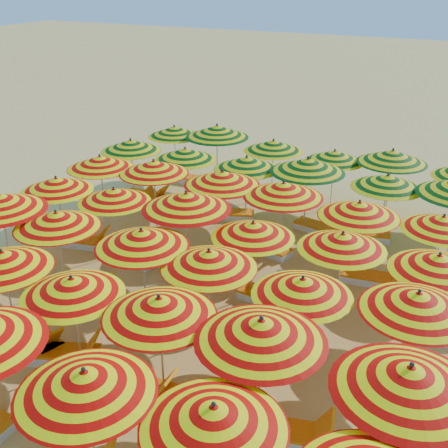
{
  "coord_description": "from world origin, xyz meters",
  "views": [
    {
      "loc": [
        6.06,
        -11.86,
        7.98
      ],
      "look_at": [
        0.0,
        0.5,
        1.6
      ],
      "focal_mm": 45.0,
      "sensor_mm": 36.0,
      "label": 1
    }
  ],
  "objects": [
    {
      "name": "lounger_14",
      "position": [
        0.52,
        2.36,
        0.15
      ],
      "size": [
        1.82,
        0.99,
        0.69
      ],
      "rotation": [
        0.0,
        0.0,
        -0.25
      ],
      "color": "white",
      "rests_on": "ground"
    },
    {
      "name": "beachgoer_a",
      "position": [
        2.23,
        -0.85,
        0.71
      ],
      "size": [
        0.41,
        0.56,
        1.41
      ],
      "primitive_type": "imported",
      "rotation": [
        0.0,
        0.0,
        1.43
      ],
      "color": "tan",
      "rests_on": "ground"
    },
    {
      "name": "umbrella_3",
      "position": [
        1.12,
        -6.67,
        2.11
      ],
      "size": [
        2.48,
        2.48,
        2.4
      ],
      "color": "silver",
      "rests_on": "ground"
    },
    {
      "name": "umbrella_16",
      "position": [
        3.15,
        -2.27,
        1.98
      ],
      "size": [
        2.51,
        2.51,
        2.25
      ],
      "color": "silver",
      "rests_on": "ground"
    },
    {
      "name": "umbrella_18",
      "position": [
        -5.35,
        0.03,
        2.02
      ],
      "size": [
        2.73,
        2.73,
        2.29
      ],
      "color": "silver",
      "rests_on": "ground"
    },
    {
      "name": "umbrella_32",
      "position": [
        -1.02,
        4.28,
        2.04
      ],
      "size": [
        2.88,
        2.88,
        2.31
      ],
      "color": "silver",
      "rests_on": "ground"
    },
    {
      "name": "umbrella_24",
      "position": [
        -5.38,
        2.16,
        2.06
      ],
      "size": [
        2.49,
        2.49,
        2.34
      ],
      "color": "silver",
      "rests_on": "ground"
    },
    {
      "name": "umbrella_8",
      "position": [
        -1.06,
        -4.39,
        2.01
      ],
      "size": [
        2.51,
        2.51,
        2.29
      ],
      "color": "silver",
      "rests_on": "ground"
    },
    {
      "name": "umbrella_28",
      "position": [
        3.26,
        2.03,
        2.06
      ],
      "size": [
        2.25,
        2.25,
        2.34
      ],
      "color": "silver",
      "rests_on": "ground"
    },
    {
      "name": "umbrella_20",
      "position": [
        -0.91,
        0.08,
        2.26
      ],
      "size": [
        2.92,
        2.92,
        2.57
      ],
      "color": "silver",
      "rests_on": "ground"
    },
    {
      "name": "umbrella_26",
      "position": [
        -0.95,
        2.31,
        2.16
      ],
      "size": [
        2.72,
        2.72,
        2.46
      ],
      "color": "silver",
      "rests_on": "ground"
    },
    {
      "name": "umbrella_22",
      "position": [
        3.34,
        0.1,
        2.0
      ],
      "size": [
        2.2,
        2.2,
        2.27
      ],
      "color": "silver",
      "rests_on": "ground"
    },
    {
      "name": "umbrella_21",
      "position": [
        1.15,
        -0.21,
        1.97
      ],
      "size": [
        2.57,
        2.57,
        2.24
      ],
      "color": "silver",
      "rests_on": "ground"
    },
    {
      "name": "lounger_21",
      "position": [
        2.89,
        4.56,
        0.15
      ],
      "size": [
        1.82,
        0.94,
        0.69
      ],
      "rotation": [
        0.0,
        0.0,
        3.36
      ],
      "color": "white",
      "rests_on": "ground"
    },
    {
      "name": "lounger_22",
      "position": [
        -4.77,
        6.56,
        0.15
      ],
      "size": [
        1.77,
        0.72,
        0.69
      ],
      "rotation": [
        0.0,
        0.0,
        3.22
      ],
      "color": "white",
      "rests_on": "ground"
    },
    {
      "name": "beachgoer_b",
      "position": [
        0.48,
        0.86,
        0.76
      ],
      "size": [
        0.9,
        0.8,
        1.52
      ],
      "primitive_type": "imported",
      "rotation": [
        0.0,
        0.0,
        5.92
      ],
      "color": "#B37560",
      "rests_on": "ground"
    },
    {
      "name": "lounger_19",
      "position": [
        -1.62,
        4.09,
        0.15
      ],
      "size": [
        1.82,
        1.19,
        0.69
      ],
      "rotation": [
        0.0,
        0.0,
        3.53
      ],
      "color": "white",
      "rests_on": "ground"
    },
    {
      "name": "umbrella_37",
      "position": [
        -3.29,
        6.61,
        2.25
      ],
      "size": [
        2.77,
        2.77,
        2.56
      ],
      "color": "silver",
      "rests_on": "ground"
    },
    {
      "name": "umbrella_4",
      "position": [
        3.23,
        -6.41,
        2.07
      ],
      "size": [
        2.62,
        2.62,
        2.36
      ],
      "color": "silver",
      "rests_on": "ground"
    },
    {
      "name": "lounger_20",
      "position": [
        1.63,
        4.41,
        0.15
      ],
      "size": [
        1.81,
        0.88,
        0.69
      ],
      "rotation": [
        0.0,
        0.0,
        -0.18
      ],
      "color": "white",
      "rests_on": "ground"
    },
    {
      "name": "lounger_15",
      "position": [
        3.86,
        1.93,
        0.15
      ],
      "size": [
        1.79,
        0.77,
        0.69
      ],
      "rotation": [
        0.0,
        0.0,
        0.11
      ],
      "color": "white",
      "rests_on": "ground"
    },
    {
      "name": "umbrella_17",
      "position": [
        5.39,
        -2.05,
        2.11
      ],
      "size": [
        2.67,
        2.67,
        2.4
      ],
      "color": "silver",
      "rests_on": "ground"
    },
    {
      "name": "lounger_9",
      "position": [
        -2.88,
        -2.12,
        0.15
      ],
      "size": [
        1.82,
        0.95,
        0.69
      ],
      "rotation": [
        0.0,
        0.0,
        0.23
      ],
      "color": "white",
      "rests_on": "ground"
    },
    {
      "name": "lounger_5",
      "position": [
        -1.56,
        -4.41,
        0.15
      ],
      "size": [
        1.82,
        1.2,
        0.69
      ],
      "rotation": [
        0.0,
        0.0,
        0.4
      ],
      "color": "white",
      "rests_on": "ground"
    },
    {
      "name": "umbrella_15",
      "position": [
        0.94,
        -2.18,
        2.05
      ],
      "size": [
        2.54,
        2.54,
        2.33
      ],
      "color": "silver",
      "rests_on": "ground"
    },
    {
      "name": "umbrella_19",
      "position": [
        -3.37,
        0.18,
        1.96
      ],
      "size": [
        2.75,
        2.75,
        2.22
      ],
      "color": "silver",
      "rests_on": "ground"
    },
    {
      "name": "lounger_18",
      "position": [
        -3.94,
        4.03,
        0.15
      ],
      "size": [
        1.81,
        0.89,
        0.69
      ],
      "rotation": [
        0.0,
        0.0,
        3.32
      ],
      "color": "white",
      "rests_on": "ground"
    },
    {
      "name": "umbrella_31",
      "position": [
        -3.35,
        4.26,
        2.02
      ],
      "size": [
        2.54,
        2.54,
        2.3
      ],
      "color": "silver",
      "rests_on": "ground"
    },
    {
      "name": "lounger_11",
      "position": [
        -2.77,
        0.11,
        0.15
      ],
      "size": [
        1.82,
        0.94,
        0.69
      ],
      "rotation": [
        0.0,
        0.0,
        -0.22
      ],
      "color": "white",
      "rests_on": "ground"
    },
    {
      "name": "umbrella_29",
      "position": [
        5.36,
        2.32,
        1.96
      ],
      "size": [
        2.12,
        2.12,
        2.23
      ],
      "color": "silver",
      "rests_on": "ground"
    },
    {
      "name": "umbrella_30",
      "position": [
        -5.61,
        4.26,
        2.03
      ],
      "size": [
        2.75,
        2.75,
        2.31
      ],
      "color": "silver",
      "rests_on": "ground"
    },
    {
      "name": "umbrella_27",
      "position": [
        1.03,
        2.24,
        2.16
      ],
      "size": [
        2.42,
        2.42,
        2.46
      ],
      "color": "silver",
      "rests_on": "ground"
    },
    {
      "name": "lounger_10",
      "position": [
        -4.75,
        0.22,
        0.15
      ],
      "size": [
        1.82,
        0.94,
        0.69
      ],
      "rotation": [
        0.0,
        0.0,
        0.22
      ],
      "color": "white",
      "rests_on": "ground"
    },
    {
      "name": "umbrella_10",
      "position": [
        3.1,
        -4.35,
        2.21
      ],
      "size": [
        2.49,
        2.49,
        2.51
      ],
      "color": "silver",
      "rests_on": "ground"
    },
    {
      "name": "umbrella_14",
      "position": [
        -0.89,
        -2.09,
        2.12
      ],
      "size": [
        2.78,
        2.78,
        2.41
      ],
      "color": "silver",
      "rests_on": "ground"
    },
    {
      "name": "umbrella_9",
      "position": [
        1.02,
        -4.36,
        2.09
      ],
      "size": [
        2.89,
        2.89,
        2.38
      ],
      "color": "silver",
      "rests_on": "ground"
    },
    {
      "name": "umbrella_40",
      "position": [
        3.23,
        6.65,
        2.18
      ],
      "size": [
        2.67,
        2.67,
        2.48
      ],
      "color": "silver",
      "rests_on": "ground"
    },
    {
      "name": "umbrella_13",
      "position": [
        -3.48,
        -2.08,
        2.08
      ],
      "size": [
        2.48,
        2.48,
        2.36
      ],
      "color": "silver",
      "rests_on": "ground"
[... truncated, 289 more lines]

